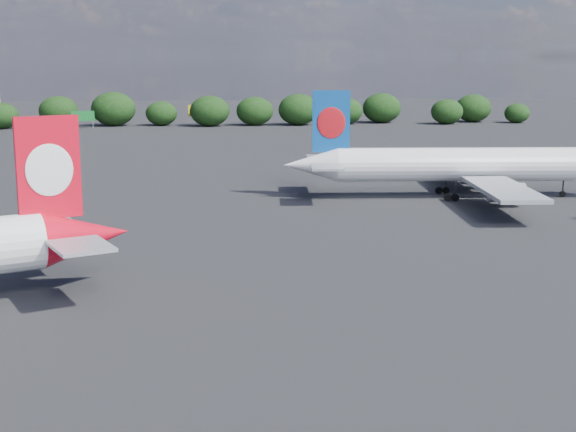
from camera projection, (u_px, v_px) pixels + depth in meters
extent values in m
plane|color=black|center=(114.00, 207.00, 100.28)|extent=(500.00, 500.00, 0.00)
cone|color=red|center=(86.00, 235.00, 64.30)|extent=(8.26, 6.84, 4.43)
cube|color=red|center=(48.00, 168.00, 61.89)|extent=(4.67, 2.30, 7.98)
ellipsoid|color=white|center=(49.00, 170.00, 61.70)|extent=(3.50, 1.61, 4.08)
ellipsoid|color=white|center=(48.00, 169.00, 62.15)|extent=(3.50, 1.61, 4.08)
cube|color=#9C9EA3|center=(81.00, 246.00, 59.22)|extent=(5.74, 6.45, 0.27)
cube|color=#9C9EA3|center=(49.00, 223.00, 67.52)|extent=(5.74, 6.45, 0.27)
cylinder|color=white|center=(465.00, 164.00, 106.44)|extent=(34.26, 7.64, 4.47)
cone|color=white|center=(310.00, 165.00, 105.84)|extent=(7.54, 5.12, 4.47)
cube|color=#0D4694|center=(331.00, 121.00, 104.80)|extent=(4.94, 0.91, 8.05)
ellipsoid|color=red|center=(331.00, 123.00, 104.56)|extent=(3.76, 0.53, 4.11)
ellipsoid|color=red|center=(331.00, 123.00, 105.09)|extent=(3.76, 0.53, 4.11)
cube|color=#9C9EA3|center=(327.00, 167.00, 101.00)|extent=(4.51, 5.72, 0.27)
cube|color=#9C9EA3|center=(321.00, 158.00, 110.64)|extent=(4.51, 5.72, 0.27)
cube|color=#9C9EA3|center=(503.00, 189.00, 95.37)|extent=(7.47, 18.35, 0.49)
cube|color=#9C9EA3|center=(457.00, 163.00, 118.16)|extent=(7.47, 18.35, 0.49)
cylinder|color=#9C9EA3|center=(506.00, 192.00, 100.03)|extent=(4.68, 2.82, 2.41)
cube|color=#9C9EA3|center=(507.00, 187.00, 99.91)|extent=(1.98, 0.45, 1.07)
cylinder|color=#9C9EA3|center=(477.00, 176.00, 114.06)|extent=(4.68, 2.82, 2.41)
cube|color=#9C9EA3|center=(477.00, 171.00, 113.94)|extent=(1.98, 0.45, 1.07)
cylinder|color=black|center=(455.00, 191.00, 104.37)|extent=(0.27, 0.27, 2.24)
cylinder|color=black|center=(455.00, 197.00, 104.53)|extent=(1.02, 0.49, 0.98)
cylinder|color=black|center=(448.00, 197.00, 104.50)|extent=(1.02, 0.49, 0.98)
cylinder|color=black|center=(446.00, 184.00, 109.63)|extent=(0.27, 0.27, 2.24)
cylinder|color=black|center=(446.00, 191.00, 109.79)|extent=(1.02, 0.49, 0.98)
cylinder|color=black|center=(439.00, 191.00, 109.76)|extent=(1.02, 0.49, 0.98)
cylinder|color=black|center=(563.00, 187.00, 107.45)|extent=(0.23, 0.23, 2.24)
cylinder|color=black|center=(563.00, 194.00, 107.62)|extent=(0.83, 0.39, 0.80)
cube|color=#166F2B|center=(83.00, 116.00, 210.37)|extent=(6.00, 0.30, 2.60)
cylinder|color=#919399|center=(74.00, 124.00, 210.50)|extent=(0.20, 0.20, 2.00)
cylinder|color=#919399|center=(93.00, 124.00, 211.11)|extent=(0.20, 0.20, 2.00)
cube|color=yellow|center=(197.00, 110.00, 219.68)|extent=(5.00, 0.30, 3.00)
cylinder|color=#919399|center=(198.00, 120.00, 220.22)|extent=(0.30, 0.30, 2.50)
ellipsoid|color=black|center=(2.00, 116.00, 208.29)|extent=(8.81, 7.46, 6.78)
ellipsoid|color=black|center=(59.00, 111.00, 216.52)|extent=(10.53, 8.91, 8.10)
ellipsoid|color=black|center=(113.00, 109.00, 216.85)|extent=(11.97, 10.13, 9.21)
ellipsoid|color=black|center=(161.00, 113.00, 218.20)|extent=(8.56, 7.24, 6.58)
ellipsoid|color=black|center=(210.00, 111.00, 215.65)|extent=(10.71, 9.06, 8.24)
ellipsoid|color=black|center=(255.00, 111.00, 218.51)|extent=(10.14, 8.58, 7.80)
ellipsoid|color=black|center=(299.00, 110.00, 219.20)|extent=(11.11, 9.40, 8.55)
ellipsoid|color=black|center=(346.00, 111.00, 222.27)|extent=(9.51, 8.05, 7.32)
ellipsoid|color=black|center=(382.00, 108.00, 226.81)|extent=(10.94, 9.26, 8.42)
ellipsoid|color=black|center=(447.00, 112.00, 222.59)|extent=(9.02, 7.64, 6.94)
ellipsoid|color=black|center=(473.00, 108.00, 229.80)|extent=(10.32, 8.73, 7.94)
ellipsoid|color=black|center=(517.00, 113.00, 226.94)|extent=(7.22, 6.11, 5.55)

